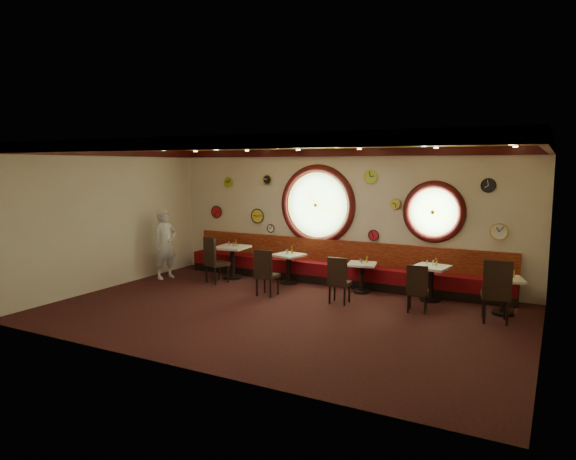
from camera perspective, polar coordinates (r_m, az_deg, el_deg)
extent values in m
cube|color=black|center=(9.98, -0.88, -9.18)|extent=(9.00, 6.00, 0.00)
cube|color=#B68033|center=(9.58, -0.92, 9.50)|extent=(9.00, 6.00, 0.02)
cube|color=beige|center=(12.35, 5.85, 1.53)|extent=(9.00, 0.02, 3.20)
cube|color=beige|center=(7.20, -12.52, -2.72)|extent=(9.00, 0.02, 3.20)
cube|color=beige|center=(12.45, -19.34, 1.21)|extent=(0.02, 6.00, 3.20)
cube|color=beige|center=(8.47, 26.84, -1.85)|extent=(0.02, 6.00, 3.20)
cube|color=#390B0A|center=(12.24, 5.85, 8.56)|extent=(9.00, 0.10, 0.18)
cube|color=#390B0A|center=(7.14, -12.60, 9.37)|extent=(9.00, 0.10, 0.18)
cube|color=#390B0A|center=(12.36, -19.48, 8.18)|extent=(0.10, 6.00, 0.18)
cube|color=#390B0A|center=(8.39, 27.09, 8.42)|extent=(0.10, 6.00, 0.18)
cube|color=black|center=(12.33, 5.27, -5.53)|extent=(8.00, 0.55, 0.20)
cube|color=#57070E|center=(12.28, 5.28, -4.40)|extent=(8.00, 0.55, 0.30)
cube|color=#63070F|center=(12.40, 5.70, -2.40)|extent=(8.00, 0.10, 0.55)
cylinder|color=#8FB96F|center=(12.56, 3.32, 2.80)|extent=(1.66, 0.02, 1.66)
torus|color=#390B0A|center=(12.54, 3.29, 2.80)|extent=(1.98, 0.18, 1.98)
torus|color=yellow|center=(12.52, 3.23, 2.79)|extent=(1.61, 0.03, 1.61)
cylinder|color=#8FB96F|center=(11.68, 15.91, 1.95)|extent=(1.10, 0.02, 1.10)
torus|color=#390B0A|center=(11.66, 15.89, 1.94)|extent=(1.38, 0.18, 1.38)
torus|color=yellow|center=(11.63, 15.86, 1.93)|extent=(1.09, 0.03, 1.09)
cylinder|color=#B4121A|center=(14.07, -7.93, 2.00)|extent=(0.32, 0.03, 0.32)
cylinder|color=gold|center=(13.36, -3.40, 1.56)|extent=(0.36, 0.03, 0.36)
cylinder|color=white|center=(13.19, -1.90, 0.18)|extent=(0.20, 0.03, 0.20)
cylinder|color=white|center=(11.47, 22.41, -0.17)|extent=(0.34, 0.03, 0.34)
cylinder|color=black|center=(13.14, -2.31, 5.63)|extent=(0.24, 0.03, 0.24)
cylinder|color=black|center=(11.42, 21.39, 4.63)|extent=(0.28, 0.03, 0.28)
cylinder|color=#CCCA44|center=(11.84, 11.87, 2.87)|extent=(0.22, 0.03, 0.22)
cylinder|color=#93BD25|center=(13.79, -6.63, 5.24)|extent=(0.26, 0.03, 0.26)
cylinder|color=#ABD642|center=(11.99, 9.18, 5.86)|extent=(0.30, 0.03, 0.30)
cylinder|color=red|center=(12.06, 9.50, -0.58)|extent=(0.24, 0.03, 0.24)
cylinder|color=black|center=(12.97, -6.19, -5.21)|extent=(0.46, 0.46, 0.06)
cylinder|color=black|center=(12.90, -6.22, -3.61)|extent=(0.13, 0.13, 0.74)
cube|color=silver|center=(12.83, -6.24, -1.92)|extent=(0.80, 0.80, 0.05)
cylinder|color=black|center=(12.35, 0.06, -5.83)|extent=(0.41, 0.41, 0.06)
cylinder|color=black|center=(12.28, 0.06, -4.35)|extent=(0.11, 0.11, 0.65)
cube|color=silver|center=(12.21, 0.06, -2.80)|extent=(0.77, 0.77, 0.05)
cylinder|color=black|center=(11.62, 8.17, -6.75)|extent=(0.38, 0.38, 0.05)
cylinder|color=black|center=(11.55, 8.19, -5.30)|extent=(0.10, 0.10, 0.60)
cube|color=silver|center=(11.48, 8.22, -3.77)|extent=(0.71, 0.71, 0.04)
cylinder|color=black|center=(11.22, 15.50, -7.44)|extent=(0.42, 0.42, 0.06)
cylinder|color=black|center=(11.14, 15.56, -5.75)|extent=(0.12, 0.12, 0.68)
cube|color=silver|center=(11.07, 15.62, -3.98)|extent=(0.77, 0.77, 0.05)
cylinder|color=black|center=(10.67, 22.75, -8.51)|extent=(0.41, 0.41, 0.06)
cylinder|color=black|center=(10.59, 22.84, -6.82)|extent=(0.11, 0.11, 0.65)
cube|color=silver|center=(10.52, 22.93, -5.03)|extent=(0.80, 0.80, 0.05)
cube|color=black|center=(12.46, -7.88, -3.73)|extent=(0.60, 0.60, 0.08)
cube|color=black|center=(12.29, -8.70, -2.27)|extent=(0.45, 0.22, 0.61)
cube|color=black|center=(11.18, -2.31, -5.13)|extent=(0.43, 0.43, 0.07)
cube|color=black|center=(10.96, -2.80, -3.69)|extent=(0.43, 0.06, 0.56)
cube|color=black|center=(10.61, 5.76, -5.94)|extent=(0.44, 0.44, 0.07)
cube|color=black|center=(10.38, 5.47, -4.53)|extent=(0.41, 0.08, 0.53)
cube|color=black|center=(10.26, 14.20, -6.67)|extent=(0.44, 0.44, 0.07)
cube|color=black|center=(10.03, 14.15, -5.29)|extent=(0.40, 0.11, 0.51)
cube|color=black|center=(10.04, 22.07, -6.76)|extent=(0.56, 0.56, 0.08)
cube|color=black|center=(9.75, 22.26, -5.00)|extent=(0.49, 0.15, 0.63)
cylinder|color=silver|center=(12.88, -6.56, -1.52)|extent=(0.04, 0.04, 0.11)
cylinder|color=silver|center=(12.23, -0.20, -2.46)|extent=(0.03, 0.03, 0.09)
cylinder|color=silver|center=(11.58, 8.02, -3.35)|extent=(0.03, 0.03, 0.09)
cylinder|color=silver|center=(11.16, 15.20, -3.46)|extent=(0.04, 0.04, 0.11)
cylinder|color=silver|center=(12.75, -6.08, -1.62)|extent=(0.04, 0.04, 0.10)
cylinder|color=silver|center=(12.21, -0.04, -2.42)|extent=(0.04, 0.04, 0.11)
cylinder|color=silver|center=(11.40, 8.17, -3.46)|extent=(0.04, 0.04, 0.11)
cylinder|color=silver|center=(11.07, 15.83, -3.57)|extent=(0.04, 0.04, 0.11)
cylinder|color=gold|center=(12.83, -5.77, -1.41)|extent=(0.05, 0.05, 0.17)
cylinder|color=gold|center=(12.24, 0.46, -2.24)|extent=(0.06, 0.06, 0.18)
cylinder|color=gold|center=(11.54, 8.76, -3.22)|extent=(0.05, 0.05, 0.16)
cylinder|color=gold|center=(11.10, 16.17, -3.43)|extent=(0.05, 0.05, 0.16)
cylinder|color=#BABABE|center=(10.51, 22.26, -4.59)|extent=(0.04, 0.04, 0.10)
cylinder|color=silver|center=(10.47, 23.16, -4.68)|extent=(0.04, 0.04, 0.10)
cylinder|color=gold|center=(10.57, 23.77, -4.50)|extent=(0.04, 0.04, 0.14)
imported|color=silver|center=(13.13, -13.50, -1.53)|extent=(0.57, 0.72, 1.72)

